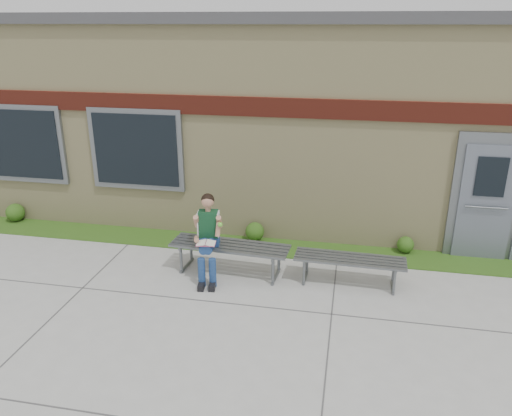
# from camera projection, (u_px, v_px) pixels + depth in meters

# --- Properties ---
(ground) EXTENTS (80.00, 80.00, 0.00)m
(ground) POSITION_uv_depth(u_px,v_px,m) (259.00, 326.00, 7.06)
(ground) COLOR #9E9E99
(ground) RESTS_ON ground
(grass_strip) EXTENTS (16.00, 0.80, 0.02)m
(grass_strip) POSITION_uv_depth(u_px,v_px,m) (284.00, 248.00, 9.45)
(grass_strip) COLOR #2B4D14
(grass_strip) RESTS_ON ground
(school_building) EXTENTS (16.20, 6.22, 4.20)m
(school_building) POSITION_uv_depth(u_px,v_px,m) (306.00, 109.00, 11.82)
(school_building) COLOR beige
(school_building) RESTS_ON ground
(bench_left) EXTENTS (2.04, 0.70, 0.52)m
(bench_left) POSITION_uv_depth(u_px,v_px,m) (230.00, 251.00, 8.44)
(bench_left) COLOR slate
(bench_left) RESTS_ON ground
(bench_right) EXTENTS (1.79, 0.55, 0.46)m
(bench_right) POSITION_uv_depth(u_px,v_px,m) (350.00, 264.00, 8.09)
(bench_right) COLOR slate
(bench_right) RESTS_ON ground
(girl) EXTENTS (0.52, 0.84, 1.43)m
(girl) POSITION_uv_depth(u_px,v_px,m) (208.00, 235.00, 8.17)
(girl) COLOR navy
(girl) RESTS_ON ground
(shrub_west) EXTENTS (0.38, 0.38, 0.38)m
(shrub_west) POSITION_uv_depth(u_px,v_px,m) (15.00, 212.00, 10.66)
(shrub_west) COLOR #2B4D14
(shrub_west) RESTS_ON grass_strip
(shrub_mid) EXTENTS (0.36, 0.36, 0.36)m
(shrub_mid) POSITION_uv_depth(u_px,v_px,m) (255.00, 231.00, 9.72)
(shrub_mid) COLOR #2B4D14
(shrub_mid) RESTS_ON grass_strip
(shrub_east) EXTENTS (0.31, 0.31, 0.31)m
(shrub_east) POSITION_uv_depth(u_px,v_px,m) (405.00, 245.00, 9.22)
(shrub_east) COLOR #2B4D14
(shrub_east) RESTS_ON grass_strip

